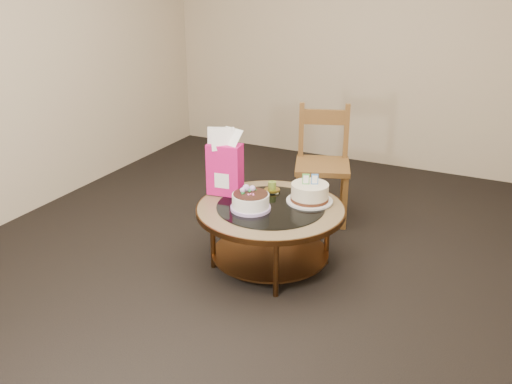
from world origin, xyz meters
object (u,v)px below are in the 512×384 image
at_px(cream_cake, 310,193).
at_px(gift_bag, 225,162).
at_px(coffee_table, 271,217).
at_px(decorated_cake, 250,202).
at_px(dining_chair, 322,163).

xyz_separation_m(cream_cake, gift_bag, (-0.60, -0.12, 0.17)).
xyz_separation_m(coffee_table, gift_bag, (-0.39, 0.07, 0.32)).
bearing_deg(cream_cake, gift_bag, 167.88).
bearing_deg(decorated_cake, dining_chair, 82.97).
bearing_deg(coffee_table, gift_bag, 170.22).
relative_size(coffee_table, decorated_cake, 3.76).
xyz_separation_m(coffee_table, decorated_cake, (-0.10, -0.11, 0.13)).
bearing_deg(decorated_cake, cream_cake, 43.68).
bearing_deg(dining_chair, coffee_table, -111.66).
height_order(coffee_table, gift_bag, gift_bag).
relative_size(decorated_cake, gift_bag, 0.57).
relative_size(decorated_cake, cream_cake, 0.84).
bearing_deg(gift_bag, decorated_cake, -38.49).
distance_m(coffee_table, gift_bag, 0.50).
xyz_separation_m(coffee_table, cream_cake, (0.21, 0.19, 0.14)).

